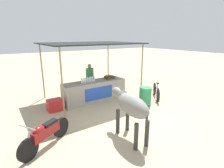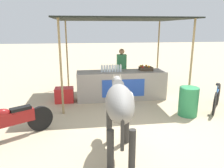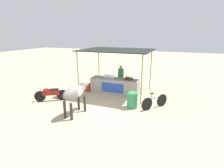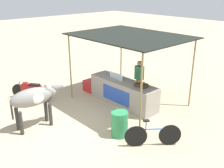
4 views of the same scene
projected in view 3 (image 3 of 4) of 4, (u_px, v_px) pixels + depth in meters
The scene contains 11 objects.
ground_plane at pixel (100, 106), 9.02m from camera, with size 60.00×60.00×0.00m, color tan.
stall_counter at pixel (115, 86), 10.86m from camera, with size 3.00×0.82×0.96m.
stall_awning at pixel (117, 51), 10.54m from camera, with size 4.20×3.20×2.69m.
water_bottle_row at pixel (109, 76), 10.77m from camera, with size 0.70×0.07×0.25m.
fruit_crate at pixel (129, 78), 10.45m from camera, with size 0.44×0.32×0.18m.
vendor_behind_counter at pixel (121, 78), 11.38m from camera, with size 0.34×0.22×1.65m.
cooler_box at pixel (87, 87), 11.50m from camera, with size 0.60×0.44×0.48m, color red.
water_barrel at pixel (132, 100), 8.77m from camera, with size 0.53×0.53×0.81m, color #2D8C51.
cow at pixel (75, 93), 7.90m from camera, with size 0.67×1.84×1.44m.
motorcycle_parked at pixel (51, 93), 9.67m from camera, with size 1.58×1.03×0.90m.
bicycle_leaning at pixel (155, 102), 8.69m from camera, with size 1.07×1.32×0.85m.
Camera 3 is at (3.59, -7.55, 3.63)m, focal length 28.00 mm.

